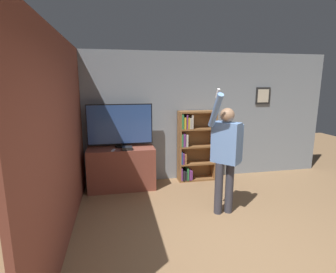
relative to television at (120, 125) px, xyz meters
name	(u,v)px	position (x,y,z in m)	size (l,w,h in m)	color
ground_plane	(254,264)	(1.44, -2.68, -1.27)	(14.00, 14.00, 0.00)	#93704C
wall_back	(188,117)	(1.44, 0.28, 0.09)	(6.36, 0.09, 2.70)	gray
wall_side_brick	(67,134)	(-0.77, -1.21, 0.08)	(0.06, 4.53, 2.70)	brown
tv_ledge	(122,168)	(0.00, -0.09, -0.85)	(1.30, 0.55, 0.83)	brown
television	(120,125)	(0.00, 0.00, 0.00)	(1.26, 0.22, 0.85)	black
game_console	(127,148)	(0.11, -0.24, -0.41)	(0.19, 0.18, 0.06)	black
remote_loose	(113,150)	(-0.14, -0.27, -0.43)	(0.08, 0.14, 0.02)	white
bookshelf	(193,146)	(1.51, 0.10, -0.52)	(0.80, 0.28, 1.50)	brown
person	(226,151)	(1.58, -1.44, -0.23)	(0.56, 0.55, 1.99)	#383842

